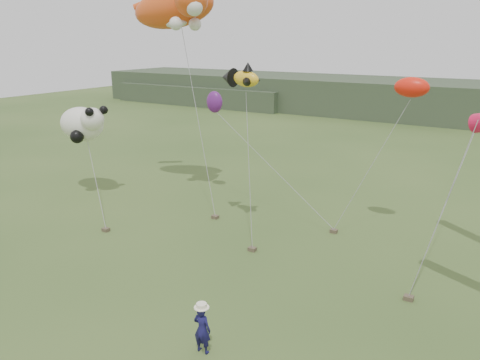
% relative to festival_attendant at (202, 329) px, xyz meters
% --- Properties ---
extents(ground, '(120.00, 120.00, 0.00)m').
position_rel_festival_attendant_xyz_m(ground, '(-1.05, 1.82, -0.73)').
color(ground, '#385123').
rests_on(ground, ground).
extents(headland, '(90.00, 13.00, 4.00)m').
position_rel_festival_attendant_xyz_m(headland, '(-4.17, 46.51, 1.19)').
color(headland, '#2D3D28').
rests_on(headland, ground).
extents(festival_attendant, '(0.55, 0.38, 1.46)m').
position_rel_festival_attendant_xyz_m(festival_attendant, '(0.00, 0.00, 0.00)').
color(festival_attendant, '#151348').
rests_on(festival_attendant, ground).
extents(sandbag_anchors, '(13.62, 5.61, 0.16)m').
position_rel_festival_attendant_xyz_m(sandbag_anchors, '(-2.42, 7.17, -0.65)').
color(sandbag_anchors, brown).
rests_on(sandbag_anchors, ground).
extents(cat_kite, '(6.05, 3.49, 2.76)m').
position_rel_festival_attendant_xyz_m(cat_kite, '(-9.56, 11.33, 9.40)').
color(cat_kite, '#DB4B17').
rests_on(cat_kite, ground).
extents(fish_kite, '(2.17, 1.45, 1.10)m').
position_rel_festival_attendant_xyz_m(fish_kite, '(-3.92, 8.35, 6.21)').
color(fish_kite, yellow).
rests_on(fish_kite, ground).
extents(panda_kite, '(3.31, 2.14, 2.06)m').
position_rel_festival_attendant_xyz_m(panda_kite, '(-14.07, 8.29, 3.29)').
color(panda_kite, white).
rests_on(panda_kite, ground).
extents(misc_kites, '(11.45, 0.92, 2.34)m').
position_rel_festival_attendant_xyz_m(misc_kites, '(-1.54, 11.81, 5.32)').
color(misc_kites, red).
rests_on(misc_kites, ground).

